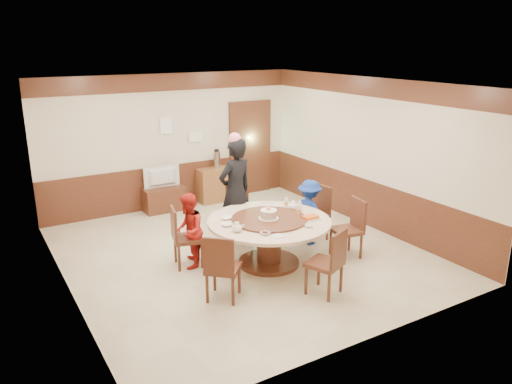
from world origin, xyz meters
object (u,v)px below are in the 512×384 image
birthday_cake (269,214)px  banquet_table (269,233)px  side_cabinet (216,185)px  television (163,177)px  person_red (189,231)px  tv_stand (164,199)px  thermos (217,160)px  shrimp_platter (310,218)px  person_standing (235,191)px  person_blue (309,212)px

birthday_cake → banquet_table: bearing=30.3°
banquet_table → side_cabinet: banquet_table is taller
television → side_cabinet: bearing=-178.0°
birthday_cake → television: birthday_cake is taller
birthday_cake → side_cabinet: birthday_cake is taller
banquet_table → person_red: person_red is taller
tv_stand → thermos: thermos is taller
banquet_table → television: size_ratio=2.52×
shrimp_platter → thermos: thermos is taller
tv_stand → person_red: bearing=-102.9°
person_standing → person_blue: person_standing is taller
tv_stand → side_cabinet: (1.23, 0.03, 0.12)m
birthday_cake → side_cabinet: bearing=77.2°
birthday_cake → tv_stand: size_ratio=0.37×
tv_stand → television: bearing=0.0°
person_standing → person_red: person_standing is taller
banquet_table → shrimp_platter: shrimp_platter is taller
person_standing → person_red: bearing=12.7°
tv_stand → thermos: size_ratio=2.24×
person_blue → shrimp_platter: person_blue is taller
person_blue → birthday_cake: person_blue is taller
person_red → television: size_ratio=1.55×
person_standing → shrimp_platter: person_standing is taller
shrimp_platter → side_cabinet: shrimp_platter is taller
shrimp_platter → television: television is taller
birthday_cake → thermos: thermos is taller
person_blue → thermos: (-0.28, 3.02, 0.36)m
person_standing → tv_stand: size_ratio=2.20×
birthday_cake → side_cabinet: (0.77, 3.40, -0.48)m
person_standing → shrimp_platter: 1.51m
person_standing → person_blue: size_ratio=1.62×
tv_stand → thermos: 1.44m
person_red → thermos: bearing=173.0°
banquet_table → person_blue: size_ratio=1.68×
television → side_cabinet: size_ratio=0.96×
banquet_table → person_blue: (1.06, 0.37, 0.04)m
banquet_table → tv_stand: banquet_table is taller
shrimp_platter → person_red: bearing=151.9°
banquet_table → thermos: size_ratio=5.08×
television → side_cabinet: television is taller
person_blue → television: bearing=10.9°
person_blue → thermos: 3.05m
person_standing → birthday_cake: size_ratio=5.94×
shrimp_platter → side_cabinet: size_ratio=0.38×
person_blue → side_cabinet: bearing=-10.4°
banquet_table → person_red: (-1.12, 0.58, 0.06)m
banquet_table → television: 3.39m
television → tv_stand: bearing=-0.0°
banquet_table → shrimp_platter: (0.56, -0.32, 0.24)m
tv_stand → thermos: bearing=1.4°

